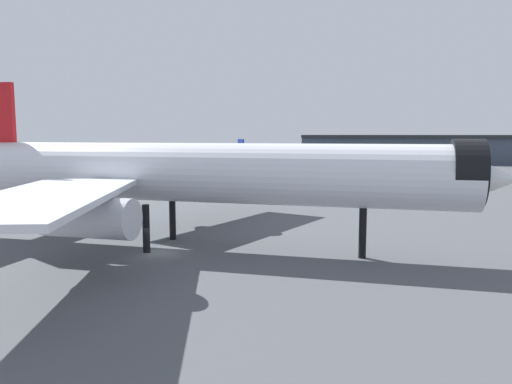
{
  "coord_description": "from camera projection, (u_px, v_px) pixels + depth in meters",
  "views": [
    {
      "loc": [
        27.32,
        -40.77,
        11.73
      ],
      "look_at": [
        8.84,
        4.24,
        6.02
      ],
      "focal_mm": 34.68,
      "sensor_mm": 36.0,
      "label": 1
    }
  ],
  "objects": [
    {
      "name": "ground",
      "position": [
        158.0,
        253.0,
        49.13
      ],
      "size": [
        900.0,
        900.0,
        0.0
      ],
      "primitive_type": "plane",
      "color": "#4C4F54"
    },
    {
      "name": "airliner_near_gate",
      "position": [
        180.0,
        174.0,
        50.8
      ],
      "size": [
        63.92,
        57.88,
        17.45
      ],
      "rotation": [
        0.0,
        0.0,
        0.14
      ],
      "color": "silver",
      "rests_on": "ground"
    },
    {
      "name": "baggage_tug_wing",
      "position": [
        289.0,
        195.0,
        88.15
      ],
      "size": [
        3.54,
        2.69,
        1.85
      ],
      "rotation": [
        0.0,
        0.0,
        0.31
      ],
      "color": "black",
      "rests_on": "ground"
    },
    {
      "name": "airliner_far_taxiway",
      "position": [
        223.0,
        155.0,
        176.71
      ],
      "size": [
        31.03,
        27.63,
        10.06
      ],
      "rotation": [
        0.0,
        0.0,
        2.52
      ],
      "color": "white",
      "rests_on": "ground"
    }
  ]
}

